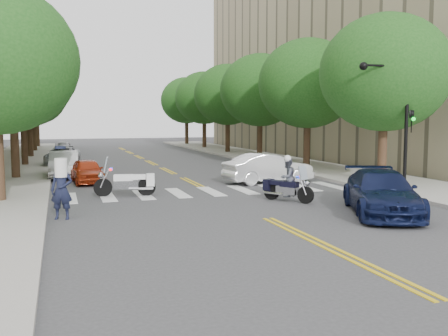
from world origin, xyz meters
name	(u,v)px	position (x,y,z in m)	size (l,w,h in m)	color
ground	(268,219)	(0.00, 0.00, 0.00)	(140.00, 140.00, 0.00)	#38383A
sidewalk_left	(14,166)	(-9.50, 22.00, 0.07)	(5.00, 60.00, 0.15)	#9E9991
sidewalk_right	(268,159)	(9.50, 22.00, 0.07)	(5.00, 60.00, 0.15)	#9E9991
building_right	(409,39)	(26.00, 26.00, 11.00)	(26.00, 44.00, 22.00)	tan
tree_l_1	(12,76)	(-8.80, 14.00, 5.55)	(6.40, 6.40, 8.45)	#382316
tree_l_2	(22,86)	(-8.80, 22.00, 5.55)	(6.40, 6.40, 8.45)	#382316
tree_l_3	(29,92)	(-8.80, 30.00, 5.55)	(6.40, 6.40, 8.45)	#382316
tree_l_4	(33,96)	(-8.80, 38.00, 5.55)	(6.40, 6.40, 8.45)	#382316
tree_l_5	(36,99)	(-8.80, 46.00, 5.55)	(6.40, 6.40, 8.45)	#382316
tree_r_0	(385,73)	(8.80, 6.00, 5.55)	(6.40, 6.40, 8.45)	#382316
tree_r_1	(308,84)	(8.80, 14.00, 5.55)	(6.40, 6.40, 8.45)	#382316
tree_r_2	(260,90)	(8.80, 22.00, 5.55)	(6.40, 6.40, 8.45)	#382316
tree_r_3	(228,95)	(8.80, 30.00, 5.55)	(6.40, 6.40, 8.45)	#382316
tree_r_4	(204,98)	(8.80, 38.00, 5.55)	(6.40, 6.40, 8.45)	#382316
tree_r_5	(186,100)	(8.80, 46.00, 5.55)	(6.40, 6.40, 8.45)	#382316
traffic_signal_pole	(398,109)	(7.72, 3.50, 3.72)	(2.82, 0.42, 6.00)	black
motorcycle_police	(286,181)	(2.10, 3.00, 0.83)	(1.43, 2.08, 1.87)	black
motorcycle_parked	(130,182)	(-3.67, 6.33, 0.59)	(2.61, 0.89, 1.69)	black
officer_standing	(62,190)	(-6.50, 2.07, 0.98)	(0.71, 0.47, 1.96)	#161A31
convertible	(268,168)	(3.71, 8.50, 0.77)	(1.63, 4.66, 1.54)	white
sedan_blue	(381,192)	(4.08, -0.50, 0.76)	(2.12, 5.23, 1.52)	#0D1436
parked_car_a	(87,171)	(-5.20, 11.41, 0.63)	(1.48, 3.67, 1.25)	#A42E11
parked_car_b	(64,164)	(-6.30, 14.50, 0.73)	(1.55, 4.46, 1.47)	silver
parked_car_c	(63,156)	(-6.30, 21.90, 0.67)	(2.21, 4.80, 1.33)	#A4A7AC
parked_car_d	(62,155)	(-6.30, 24.50, 0.58)	(1.63, 4.02, 1.17)	black
parked_car_e	(64,148)	(-6.10, 34.00, 0.59)	(1.39, 3.45, 1.18)	#98979C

